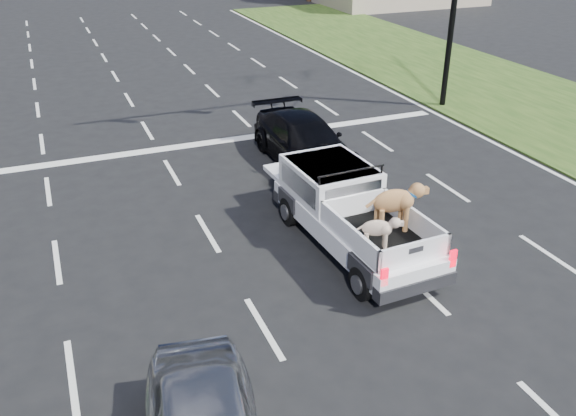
# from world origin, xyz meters

# --- Properties ---
(ground) EXTENTS (160.00, 160.00, 0.00)m
(ground) POSITION_xyz_m (0.00, 0.00, 0.00)
(ground) COLOR black
(ground) RESTS_ON ground
(road_markings) EXTENTS (17.75, 60.00, 0.01)m
(road_markings) POSITION_xyz_m (0.00, 6.56, 0.01)
(road_markings) COLOR silver
(road_markings) RESTS_ON ground
(pickup_truck) EXTENTS (2.20, 5.14, 1.90)m
(pickup_truck) POSITION_xyz_m (1.21, 2.20, 0.90)
(pickup_truck) COLOR black
(pickup_truck) RESTS_ON ground
(black_coupe) EXTENTS (2.04, 4.96, 1.44)m
(black_coupe) POSITION_xyz_m (2.20, 7.18, 0.72)
(black_coupe) COLOR black
(black_coupe) RESTS_ON ground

